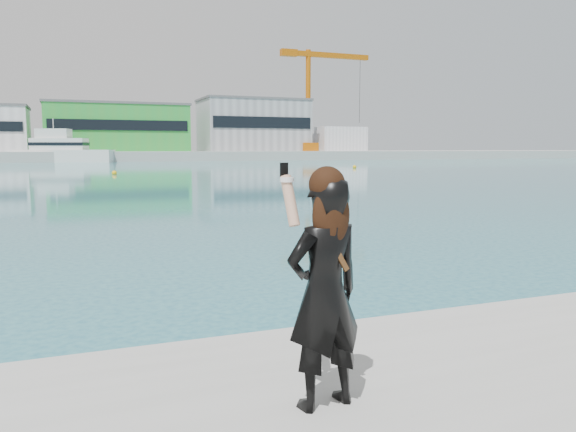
# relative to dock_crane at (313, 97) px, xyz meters

# --- Properties ---
(far_quay) EXTENTS (320.00, 40.00, 2.00)m
(far_quay) POSITION_rel_dock_crane_xyz_m (-53.20, 8.00, -14.07)
(far_quay) COLOR #9E9E99
(far_quay) RESTS_ON ground
(warehouse_green) EXTENTS (30.60, 16.36, 10.50)m
(warehouse_green) POSITION_rel_dock_crane_xyz_m (-45.20, 5.98, -7.81)
(warehouse_green) COLOR green
(warehouse_green) RESTS_ON far_quay
(warehouse_grey_right) EXTENTS (25.50, 15.35, 12.50)m
(warehouse_grey_right) POSITION_rel_dock_crane_xyz_m (-13.20, 5.98, -6.80)
(warehouse_grey_right) COLOR gray
(warehouse_grey_right) RESTS_ON far_quay
(ancillary_shed) EXTENTS (12.00, 10.00, 6.00)m
(ancillary_shed) POSITION_rel_dock_crane_xyz_m (8.80, 4.00, -10.07)
(ancillary_shed) COLOR silver
(ancillary_shed) RESTS_ON far_quay
(dock_crane) EXTENTS (23.00, 4.00, 24.00)m
(dock_crane) POSITION_rel_dock_crane_xyz_m (0.00, 0.00, 0.00)
(dock_crane) COLOR orange
(dock_crane) RESTS_ON far_quay
(flagpole_right) EXTENTS (1.28, 0.16, 8.00)m
(flagpole_right) POSITION_rel_dock_crane_xyz_m (-31.11, -1.00, -8.53)
(flagpole_right) COLOR silver
(flagpole_right) RESTS_ON far_quay
(motor_yacht) EXTENTS (18.49, 10.36, 8.32)m
(motor_yacht) POSITION_rel_dock_crane_xyz_m (-56.65, -9.87, -12.73)
(motor_yacht) COLOR silver
(motor_yacht) RESTS_ON ground
(buoy_near) EXTENTS (0.50, 0.50, 0.50)m
(buoy_near) POSITION_rel_dock_crane_xyz_m (-19.85, -59.12, -15.07)
(buoy_near) COLOR #F8B50D
(buoy_near) RESTS_ON ground
(buoy_extra) EXTENTS (0.50, 0.50, 0.50)m
(buoy_extra) POSITION_rel_dock_crane_xyz_m (-51.32, -66.74, -15.07)
(buoy_extra) COLOR #F8B50D
(buoy_extra) RESTS_ON ground
(woman) EXTENTS (0.65, 0.49, 1.73)m
(woman) POSITION_rel_dock_crane_xyz_m (-53.96, -122.72, -13.39)
(woman) COLOR black
(woman) RESTS_ON near_quay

